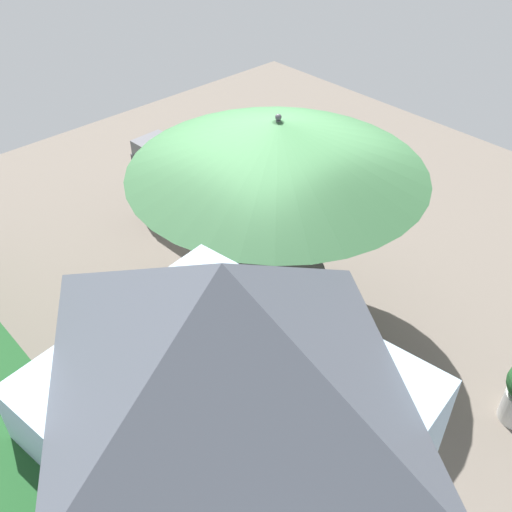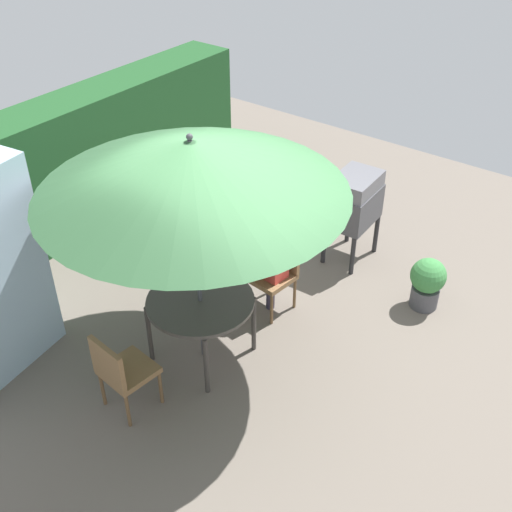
# 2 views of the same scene
# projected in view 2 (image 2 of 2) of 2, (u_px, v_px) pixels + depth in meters

# --- Properties ---
(ground_plane) EXTENTS (11.00, 11.00, 0.00)m
(ground_plane) POSITION_uv_depth(u_px,v_px,m) (260.00, 341.00, 7.06)
(ground_plane) COLOR #6B6056
(hedge_backdrop) EXTENTS (6.85, 0.74, 1.81)m
(hedge_backdrop) POSITION_uv_depth(u_px,v_px,m) (44.00, 179.00, 8.25)
(hedge_backdrop) COLOR #1E4C23
(hedge_backdrop) RESTS_ON ground
(patio_table) EXTENTS (1.11, 1.11, 0.75)m
(patio_table) POSITION_uv_depth(u_px,v_px,m) (200.00, 305.00, 6.49)
(patio_table) COLOR #47423D
(patio_table) RESTS_ON ground
(patio_umbrella) EXTENTS (2.88, 2.88, 2.58)m
(patio_umbrella) POSITION_uv_depth(u_px,v_px,m) (191.00, 167.00, 5.58)
(patio_umbrella) COLOR #4C4C51
(patio_umbrella) RESTS_ON ground
(bbq_grill) EXTENTS (0.72, 0.53, 1.20)m
(bbq_grill) POSITION_uv_depth(u_px,v_px,m) (354.00, 201.00, 7.90)
(bbq_grill) COLOR #47474C
(bbq_grill) RESTS_ON ground
(chair_near_shed) EXTENTS (0.52, 0.51, 0.90)m
(chair_near_shed) POSITION_uv_depth(u_px,v_px,m) (276.00, 269.00, 7.28)
(chair_near_shed) COLOR olive
(chair_near_shed) RESTS_ON ground
(chair_far_side) EXTENTS (0.51, 0.51, 0.90)m
(chair_far_side) POSITION_uv_depth(u_px,v_px,m) (121.00, 370.00, 5.97)
(chair_far_side) COLOR olive
(chair_far_side) RESTS_ON ground
(potted_plant_by_grill) EXTENTS (0.42, 0.42, 0.65)m
(potted_plant_by_grill) POSITION_uv_depth(u_px,v_px,m) (427.00, 282.00, 7.36)
(potted_plant_by_grill) COLOR #4C4C51
(potted_plant_by_grill) RESTS_ON ground
(person_in_red) EXTENTS (0.28, 0.37, 1.26)m
(person_in_red) POSITION_uv_depth(u_px,v_px,m) (271.00, 253.00, 7.08)
(person_in_red) COLOR #CC3D33
(person_in_red) RESTS_ON ground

